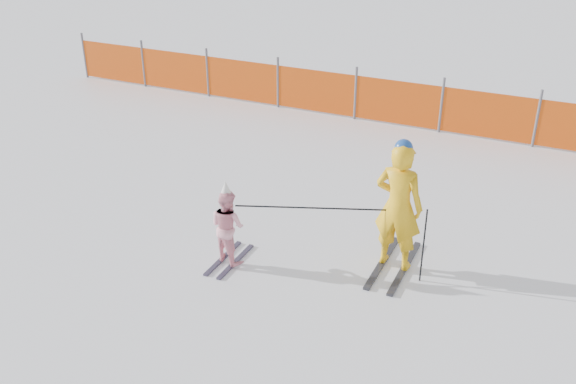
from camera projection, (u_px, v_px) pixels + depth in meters
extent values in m
plane|color=white|center=(274.00, 266.00, 9.53)|extent=(120.00, 120.00, 0.00)
cube|color=black|center=(382.00, 262.00, 9.57)|extent=(0.09, 1.52, 0.04)
cube|color=black|center=(404.00, 268.00, 9.45)|extent=(0.09, 1.52, 0.04)
imported|color=yellow|center=(398.00, 206.00, 9.07)|extent=(0.74, 0.52, 1.94)
sphere|color=#1A4492|center=(404.00, 148.00, 8.66)|extent=(0.25, 0.25, 0.25)
cube|color=black|center=(223.00, 258.00, 9.69)|extent=(0.09, 1.02, 0.03)
cube|color=black|center=(236.00, 261.00, 9.60)|extent=(0.09, 1.02, 0.03)
imported|color=#FFA6B9|center=(228.00, 226.00, 9.38)|extent=(0.66, 0.58, 1.14)
cone|color=white|center=(226.00, 189.00, 9.11)|extent=(0.19, 0.19, 0.24)
cylinder|color=black|center=(423.00, 246.00, 8.93)|extent=(0.02, 0.02, 1.16)
cylinder|color=black|center=(312.00, 208.00, 9.16)|extent=(2.06, 0.83, 0.02)
cylinder|color=#595960|center=(85.00, 55.00, 17.87)|extent=(0.06, 0.06, 1.25)
cylinder|color=#595960|center=(143.00, 64.00, 17.12)|extent=(0.06, 0.06, 1.25)
cylinder|color=#595960|center=(208.00, 73.00, 16.36)|extent=(0.06, 0.06, 1.25)
cylinder|color=#595960|center=(278.00, 83.00, 15.61)|extent=(0.06, 0.06, 1.25)
cylinder|color=#595960|center=(356.00, 93.00, 14.85)|extent=(0.06, 0.06, 1.25)
cylinder|color=#595960|center=(441.00, 105.00, 14.10)|extent=(0.06, 0.06, 1.25)
cylinder|color=#595960|center=(537.00, 119.00, 13.34)|extent=(0.06, 0.06, 1.25)
cube|color=#D74A0B|center=(333.00, 93.00, 15.10)|extent=(14.87, 0.03, 1.00)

